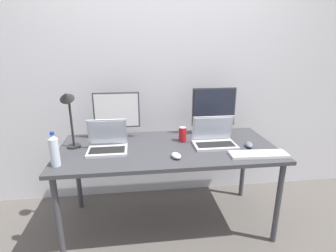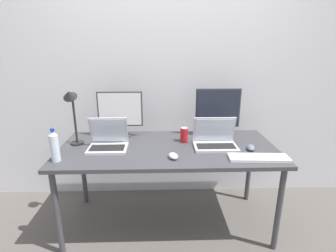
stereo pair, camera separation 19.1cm
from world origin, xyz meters
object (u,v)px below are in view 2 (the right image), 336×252
monitor_center (218,112)px  laptop_silver (108,141)px  mouse_by_keyboard (251,148)px  desk_lamp (72,106)px  laptop_secondary (215,140)px  keyboard_main (259,158)px  monitor_left (120,112)px  work_desk (168,153)px  soda_can_near_keyboard (184,135)px  water_bottle (55,146)px  mouse_by_laptop (173,156)px

monitor_center → laptop_silver: bearing=-163.2°
mouse_by_keyboard → desk_lamp: (-1.44, 0.14, 0.32)m
laptop_secondary → keyboard_main: (0.28, -0.26, -0.05)m
laptop_silver → mouse_by_keyboard: bearing=-3.8°
monitor_left → monitor_center: (0.88, 0.00, -0.00)m
monitor_left → work_desk: bearing=-32.8°
monitor_center → keyboard_main: monitor_center is taller
laptop_silver → soda_can_near_keyboard: size_ratio=2.45×
desk_lamp → laptop_secondary: bearing=-2.5°
soda_can_near_keyboard → desk_lamp: desk_lamp is taller
laptop_silver → mouse_by_keyboard: (1.15, -0.08, -0.04)m
work_desk → laptop_silver: laptop_silver is taller
keyboard_main → laptop_silver: bearing=170.8°
work_desk → water_bottle: 0.88m
water_bottle → desk_lamp: (0.05, 0.30, 0.22)m
work_desk → mouse_by_keyboard: bearing=-7.5°
monitor_center → keyboard_main: (0.20, -0.54, -0.21)m
monitor_left → keyboard_main: (1.08, -0.53, -0.22)m
keyboard_main → water_bottle: bearing=-177.4°
work_desk → laptop_silver: (-0.49, -0.01, 0.11)m
laptop_silver → water_bottle: laptop_silver is taller
mouse_by_laptop → water_bottle: (-0.85, -0.02, 0.10)m
laptop_silver → soda_can_near_keyboard: 0.64m
keyboard_main → mouse_by_keyboard: bearing=92.9°
laptop_secondary → soda_can_near_keyboard: bearing=153.8°
water_bottle → soda_can_near_keyboard: water_bottle is taller
monitor_left → water_bottle: (-0.40, -0.52, -0.11)m
keyboard_main → desk_lamp: (-1.43, 0.31, 0.33)m
monitor_left → mouse_by_laptop: monitor_left is taller
keyboard_main → soda_can_near_keyboard: soda_can_near_keyboard is taller
mouse_by_keyboard → desk_lamp: bearing=-171.7°
keyboard_main → laptop_secondary: bearing=139.7°
monitor_left → keyboard_main: bearing=-26.2°
monitor_left → mouse_by_laptop: 0.71m
laptop_silver → mouse_by_laptop: laptop_silver is taller
laptop_silver → mouse_by_laptop: size_ratio=3.00×
work_desk → laptop_silver: 0.50m
monitor_left → laptop_secondary: bearing=-18.7°
work_desk → water_bottle: size_ratio=7.13×
water_bottle → soda_can_near_keyboard: size_ratio=1.98×
laptop_secondary → mouse_by_keyboard: size_ratio=3.19×
monitor_left → soda_can_near_keyboard: (0.56, -0.15, -0.16)m
mouse_by_keyboard → desk_lamp: desk_lamp is taller
work_desk → monitor_left: size_ratio=4.29×
soda_can_near_keyboard → mouse_by_keyboard: bearing=-21.5°
work_desk → mouse_by_laptop: (0.03, -0.23, 0.08)m
keyboard_main → water_bottle: size_ratio=1.76×
keyboard_main → mouse_by_keyboard: mouse_by_keyboard is taller
laptop_secondary → monitor_center: bearing=75.4°
laptop_silver → mouse_by_keyboard: 1.16m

